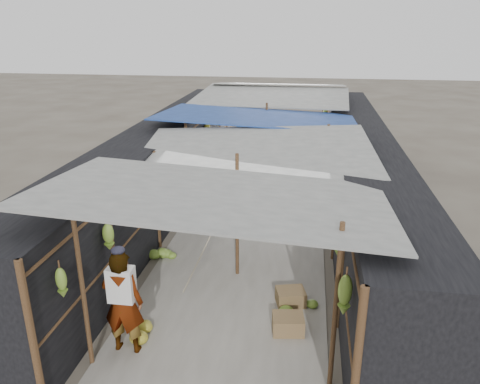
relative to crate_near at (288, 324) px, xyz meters
The scene contains 14 objects.
ground 1.67m from the crate_near, 133.46° to the right, with size 80.00×80.00×0.00m, color #6B6356.
aisle_slab 5.42m from the crate_near, 102.20° to the left, with size 3.60×16.00×0.02m, color #9E998E.
stall_left 6.62m from the crate_near, 125.99° to the left, with size 1.40×15.00×2.30m, color black.
stall_right 5.61m from the crate_near, 73.62° to the left, with size 1.40×15.00×2.30m, color black.
crate_near is the anchor object (origin of this frame).
crate_mid 0.83m from the crate_near, 89.78° to the left, with size 0.52×0.41×0.31m, color #8A6746.
crate_back 8.26m from the crate_near, 104.39° to the left, with size 0.40×0.33×0.26m, color #8A6746.
black_basin 8.93m from the crate_near, 88.31° to the left, with size 0.60×0.60×0.18m, color black.
vendor_elderly 2.75m from the crate_near, 161.77° to the right, with size 0.64×0.42×1.76m, color white.
shopper_blue 4.41m from the crate_near, 119.47° to the left, with size 0.86×0.67×1.76m, color #2152A9.
vendor_seated 8.86m from the crate_near, 88.17° to the left, with size 0.62×0.36×0.97m, color #45423C.
market_canopy 6.17m from the crate_near, 101.22° to the left, with size 5.62×15.20×2.77m.
hanging_bananas 5.39m from the crate_near, 102.11° to the left, with size 3.96×13.61×0.86m.
floor_bananas 4.25m from the crate_near, 106.32° to the left, with size 3.87×10.41×0.31m.
Camera 1 is at (1.32, -5.47, 4.94)m, focal length 35.00 mm.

